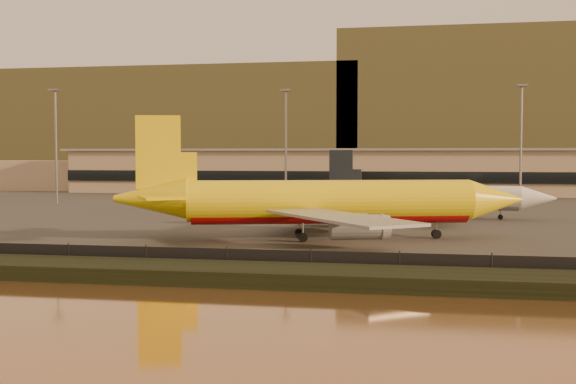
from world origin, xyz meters
name	(u,v)px	position (x,y,z in m)	size (l,w,h in m)	color
ground	(241,255)	(0.00, 0.00, 0.00)	(900.00, 900.00, 0.00)	black
embankment	(193,273)	(0.00, -17.00, 0.70)	(320.00, 7.00, 1.40)	black
tarmac	(338,200)	(0.00, 95.00, 0.10)	(320.00, 220.00, 0.20)	#2D2D2D
perimeter_fence	(206,260)	(0.00, -13.00, 1.30)	(300.00, 0.05, 2.20)	black
terminal_building	(300,172)	(-14.52, 125.55, 6.25)	(202.00, 25.00, 12.60)	tan
apron_light_masts	(399,133)	(15.00, 75.00, 15.70)	(152.20, 12.20, 25.40)	slate
distant_hills	(351,119)	(-20.74, 340.00, 31.39)	(470.00, 160.00, 70.00)	brown
dhl_cargo_jet	(323,203)	(7.35, 14.18, 4.95)	(52.58, 50.38, 15.92)	yellow
white_narrowbody_jet	(431,197)	(21.53, 49.45, 3.72)	(41.04, 39.72, 11.79)	silver
gse_vehicle_yellow	(346,222)	(8.63, 30.41, 1.06)	(3.80, 1.71, 1.71)	yellow
gse_vehicle_white	(211,218)	(-13.17, 32.46, 1.06)	(3.80, 1.71, 1.71)	silver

